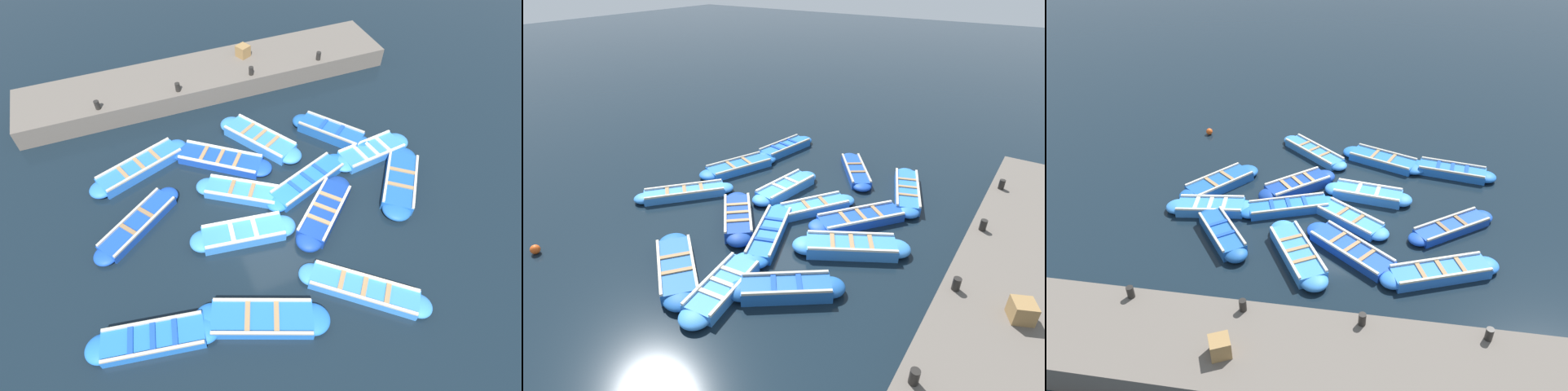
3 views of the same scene
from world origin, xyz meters
The scene contains 22 objects.
ground_plane centered at (0.00, 0.00, 0.00)m, with size 120.00×120.00×0.00m, color black.
boat_inner_gap centered at (-3.49, -1.14, 0.15)m, with size 3.00×3.36×0.36m.
boat_bow_out centered at (-0.38, -4.43, 0.17)m, with size 3.35×2.94×0.41m.
boat_near_quay centered at (-0.62, -1.37, 0.20)m, with size 2.85×3.08×0.46m.
boat_end_of_row centered at (-0.46, 1.37, 0.18)m, with size 1.28×3.44×0.42m.
boat_alongside centered at (-2.72, 4.66, 0.17)m, with size 1.41×3.58×0.40m.
boat_far_corner centered at (0.81, -1.46, 0.16)m, with size 2.00×3.69×0.37m.
boat_centre centered at (2.93, 1.03, 0.16)m, with size 3.01×3.59×0.37m.
boat_tucked centered at (3.39, -0.68, 0.20)m, with size 3.61×2.64×0.45m.
boat_mid_row centered at (3.59, 3.82, 0.18)m, with size 2.15×3.92×0.41m.
boat_broadside centered at (1.14, 4.35, 0.15)m, with size 2.67×3.28×0.35m.
boat_stern_in centered at (1.19, 0.83, 0.15)m, with size 2.42×3.11×0.35m.
boat_outer_left centered at (2.77, -3.38, 0.20)m, with size 3.05×2.58×0.47m.
boat_drifting centered at (-3.24, 1.85, 0.16)m, with size 2.21×3.75×0.38m.
boat_outer_right centered at (1.27, -4.27, 0.17)m, with size 1.27×3.38×0.39m.
quay_wall centered at (7.74, 0.00, 0.41)m, with size 2.90×15.79×0.82m.
bollard_north centered at (6.64, -4.71, 1.00)m, with size 0.20×0.20×0.35m, color black.
bollard_mid_north centered at (6.64, -1.57, 1.00)m, with size 0.20×0.20×0.35m, color black.
bollard_mid_south centered at (6.64, 1.57, 1.00)m, with size 0.20×0.20×0.35m, color black.
bollard_south centered at (6.64, 4.71, 1.00)m, with size 0.20×0.20×0.35m, color black.
wooden_crate centered at (8.11, -1.74, 1.07)m, with size 0.50×0.50×0.50m, color olive.
buoy_orange_near centered at (-4.72, -6.28, 0.15)m, with size 0.30×0.30×0.30m, color #E05119.
Camera 3 is at (15.81, 1.59, 10.80)m, focal length 35.00 mm.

